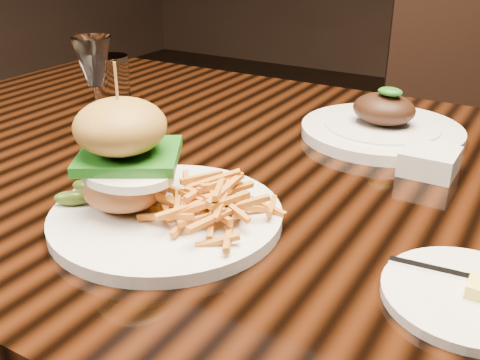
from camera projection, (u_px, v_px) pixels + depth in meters
The scene contains 8 objects.
dining_table at pixel (307, 222), 0.81m from camera, with size 1.60×0.90×0.75m.
burger_plate at pixel (156, 185), 0.64m from camera, with size 0.27×0.27×0.18m.
side_saucer at pixel (468, 295), 0.52m from camera, with size 0.16×0.16×0.02m.
ramekin at pixel (429, 161), 0.78m from camera, with size 0.07×0.07×0.03m, color silver.
wine_glass at pixel (94, 66), 0.86m from camera, with size 0.06×0.06×0.16m.
water_tumbler at pixel (111, 80), 1.07m from camera, with size 0.07×0.07×0.09m, color white.
far_dish at pixel (382, 127), 0.91m from camera, with size 0.26×0.26×0.09m.
chair_far at pixel (470, 138), 1.52m from camera, with size 0.59×0.60×0.95m.
Camera 1 is at (0.28, -0.66, 1.07)m, focal length 42.00 mm.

